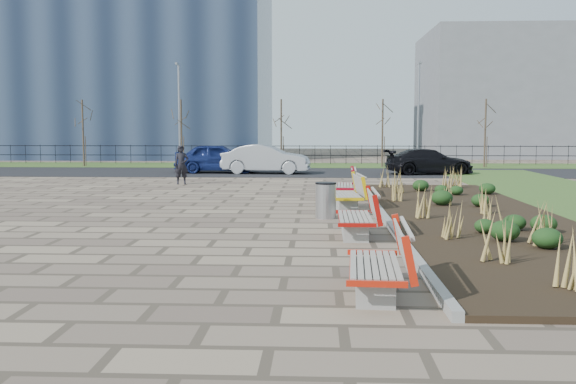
{
  "coord_description": "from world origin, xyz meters",
  "views": [
    {
      "loc": [
        2.19,
        -11.75,
        2.4
      ],
      "look_at": [
        1.5,
        3.0,
        0.9
      ],
      "focal_mm": 40.0,
      "sensor_mm": 36.0,
      "label": 1
    }
  ],
  "objects_px": {
    "pedestrian": "(181,165)",
    "lamp_east": "(418,116)",
    "car_silver": "(266,159)",
    "bench_d": "(342,184)",
    "bench_b": "(355,214)",
    "litter_bin": "(326,201)",
    "lamp_west": "(179,116)",
    "bench_c": "(346,193)",
    "bench_a": "(374,261)",
    "car_blue": "(218,158)",
    "car_black": "(429,162)"
  },
  "relations": [
    {
      "from": "bench_a",
      "to": "lamp_east",
      "type": "relative_size",
      "value": 0.35
    },
    {
      "from": "bench_a",
      "to": "lamp_east",
      "type": "bearing_deg",
      "value": 83.26
    },
    {
      "from": "lamp_east",
      "to": "car_blue",
      "type": "bearing_deg",
      "value": -157.69
    },
    {
      "from": "bench_d",
      "to": "car_black",
      "type": "xyz_separation_m",
      "value": [
        4.82,
        11.21,
        0.16
      ]
    },
    {
      "from": "bench_b",
      "to": "pedestrian",
      "type": "xyz_separation_m",
      "value": [
        -6.53,
        12.69,
        0.32
      ]
    },
    {
      "from": "litter_bin",
      "to": "car_silver",
      "type": "xyz_separation_m",
      "value": [
        -2.88,
        16.03,
        0.3
      ]
    },
    {
      "from": "car_silver",
      "to": "car_black",
      "type": "height_order",
      "value": "car_silver"
    },
    {
      "from": "bench_a",
      "to": "car_blue",
      "type": "bearing_deg",
      "value": 107.08
    },
    {
      "from": "pedestrian",
      "to": "lamp_east",
      "type": "bearing_deg",
      "value": 26.53
    },
    {
      "from": "bench_a",
      "to": "car_blue",
      "type": "relative_size",
      "value": 0.47
    },
    {
      "from": "bench_b",
      "to": "pedestrian",
      "type": "distance_m",
      "value": 14.28
    },
    {
      "from": "lamp_west",
      "to": "car_blue",
      "type": "bearing_deg",
      "value": -56.48
    },
    {
      "from": "bench_a",
      "to": "bench_b",
      "type": "bearing_deg",
      "value": 93.14
    },
    {
      "from": "pedestrian",
      "to": "lamp_west",
      "type": "xyz_separation_m",
      "value": [
        -2.47,
        11.13,
        2.22
      ]
    },
    {
      "from": "bench_a",
      "to": "bench_d",
      "type": "bearing_deg",
      "value": 93.14
    },
    {
      "from": "lamp_east",
      "to": "car_silver",
      "type": "bearing_deg",
      "value": -149.83
    },
    {
      "from": "car_blue",
      "to": "lamp_west",
      "type": "height_order",
      "value": "lamp_west"
    },
    {
      "from": "bench_a",
      "to": "lamp_west",
      "type": "xyz_separation_m",
      "value": [
        -9.0,
        28.72,
        2.54
      ]
    },
    {
      "from": "car_blue",
      "to": "car_silver",
      "type": "height_order",
      "value": "car_blue"
    },
    {
      "from": "pedestrian",
      "to": "car_silver",
      "type": "bearing_deg",
      "value": 46.33
    },
    {
      "from": "bench_b",
      "to": "lamp_west",
      "type": "xyz_separation_m",
      "value": [
        -9.0,
        23.83,
        2.54
      ]
    },
    {
      "from": "car_blue",
      "to": "car_black",
      "type": "xyz_separation_m",
      "value": [
        10.83,
        -0.54,
        -0.12
      ]
    },
    {
      "from": "car_blue",
      "to": "lamp_east",
      "type": "bearing_deg",
      "value": -69.84
    },
    {
      "from": "bench_d",
      "to": "bench_a",
      "type": "bearing_deg",
      "value": -87.53
    },
    {
      "from": "litter_bin",
      "to": "car_silver",
      "type": "height_order",
      "value": "car_silver"
    },
    {
      "from": "bench_c",
      "to": "bench_d",
      "type": "distance_m",
      "value": 2.9
    },
    {
      "from": "bench_d",
      "to": "car_silver",
      "type": "xyz_separation_m",
      "value": [
        -3.48,
        11.34,
        0.26
      ]
    },
    {
      "from": "bench_b",
      "to": "lamp_west",
      "type": "distance_m",
      "value": 25.6
    },
    {
      "from": "pedestrian",
      "to": "lamp_east",
      "type": "relative_size",
      "value": 0.27
    },
    {
      "from": "bench_c",
      "to": "car_blue",
      "type": "distance_m",
      "value": 15.83
    },
    {
      "from": "bench_c",
      "to": "car_black",
      "type": "distance_m",
      "value": 14.91
    },
    {
      "from": "bench_d",
      "to": "pedestrian",
      "type": "height_order",
      "value": "pedestrian"
    },
    {
      "from": "bench_b",
      "to": "car_black",
      "type": "bearing_deg",
      "value": 76.12
    },
    {
      "from": "car_blue",
      "to": "pedestrian",
      "type": "bearing_deg",
      "value": 173.33
    },
    {
      "from": "litter_bin",
      "to": "lamp_west",
      "type": "xyz_separation_m",
      "value": [
        -8.4,
        20.95,
        2.58
      ]
    },
    {
      "from": "bench_b",
      "to": "car_silver",
      "type": "xyz_separation_m",
      "value": [
        -3.48,
        18.9,
        0.26
      ]
    },
    {
      "from": "bench_d",
      "to": "lamp_east",
      "type": "relative_size",
      "value": 0.35
    },
    {
      "from": "bench_a",
      "to": "pedestrian",
      "type": "relative_size",
      "value": 1.29
    },
    {
      "from": "pedestrian",
      "to": "car_black",
      "type": "bearing_deg",
      "value": 10.71
    },
    {
      "from": "bench_c",
      "to": "lamp_east",
      "type": "distance_m",
      "value": 19.97
    },
    {
      "from": "bench_a",
      "to": "bench_d",
      "type": "height_order",
      "value": "same"
    },
    {
      "from": "bench_b",
      "to": "litter_bin",
      "type": "height_order",
      "value": "bench_b"
    },
    {
      "from": "bench_c",
      "to": "lamp_west",
      "type": "xyz_separation_m",
      "value": [
        -9.0,
        19.16,
        2.54
      ]
    },
    {
      "from": "bench_c",
      "to": "litter_bin",
      "type": "xyz_separation_m",
      "value": [
        -0.6,
        -1.79,
        -0.04
      ]
    },
    {
      "from": "litter_bin",
      "to": "lamp_east",
      "type": "distance_m",
      "value": 21.84
    },
    {
      "from": "bench_d",
      "to": "lamp_west",
      "type": "bearing_deg",
      "value": 121.43
    },
    {
      "from": "bench_c",
      "to": "lamp_west",
      "type": "distance_m",
      "value": 21.32
    },
    {
      "from": "bench_a",
      "to": "car_silver",
      "type": "distance_m",
      "value": 24.05
    },
    {
      "from": "pedestrian",
      "to": "lamp_east",
      "type": "height_order",
      "value": "lamp_east"
    },
    {
      "from": "bench_a",
      "to": "bench_c",
      "type": "relative_size",
      "value": 1.0
    }
  ]
}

